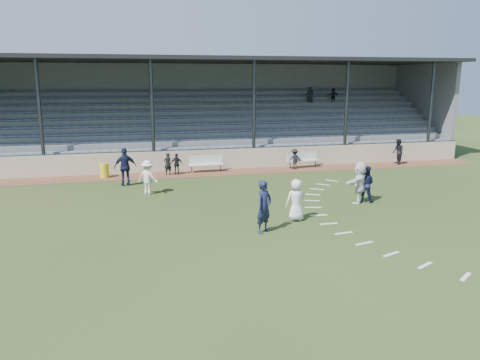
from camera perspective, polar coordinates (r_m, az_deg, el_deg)
The scene contains 19 objects.
ground at distance 17.06m, azimuth 1.92°, elevation -6.02°, with size 90.00×90.00×0.00m, color #2D3E19.
cinder_track at distance 27.01m, azimuth -3.87°, elevation 0.85°, with size 34.00×2.00×0.02m, color brown.
retaining_wall at distance 27.92m, azimuth -4.24°, elevation 2.45°, with size 34.00×0.18×1.20m, color #BBAD90.
bench_left at distance 27.28m, azimuth -4.18°, elevation 2.19°, with size 2.01×0.52×0.95m.
bench_right at distance 28.78m, azimuth 7.60°, elevation 2.64°, with size 2.03×0.63×0.95m.
trash_bin at distance 26.69m, azimuth -16.20°, elevation 1.12°, with size 0.49×0.49×0.78m, color gold.
football at distance 17.91m, azimuth 2.86°, elevation -4.72°, with size 0.24×0.24×0.24m, color #DC450C.
player_white_lead at distance 18.00m, azimuth 6.86°, elevation -2.44°, with size 0.79×0.51×1.62m, color white.
player_navy_lead at distance 16.49m, azimuth 2.96°, elevation -3.27°, with size 0.69×0.45×1.88m, color #161A3C.
player_navy_mid at distance 21.32m, azimuth 15.05°, elevation -0.46°, with size 0.78×0.61×1.61m, color #161A3C.
player_white_wing at distance 22.34m, azimuth -11.17°, elevation 0.31°, with size 1.05×0.60×1.62m, color white.
player_navy_wing at distance 24.35m, azimuth -13.81°, elevation 1.56°, with size 1.14×0.47×1.94m, color #161A3C.
player_white_back at distance 21.05m, azimuth 14.39°, elevation -0.28°, with size 1.70×0.54×1.83m, color white.
official at distance 31.18m, azimuth 18.69°, elevation 3.29°, with size 0.78×0.61×1.61m, color black.
sub_left_near at distance 26.61m, azimuth -8.81°, elevation 1.96°, with size 0.46×0.30×1.26m, color black.
sub_left_far at distance 26.67m, azimuth -7.70°, elevation 1.95°, with size 0.70×0.29×1.20m, color black.
sub_right at distance 28.24m, azimuth 6.68°, elevation 2.58°, with size 0.79×0.45×1.22m, color black.
grandstand at distance 32.33m, azimuth -5.59°, elevation 6.64°, with size 34.60×9.00×6.61m.
penalty_arc at distance 18.52m, azimuth 14.38°, elevation -4.90°, with size 3.89×14.63×0.01m.
Camera 1 is at (-4.24, -15.63, 5.36)m, focal length 35.00 mm.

